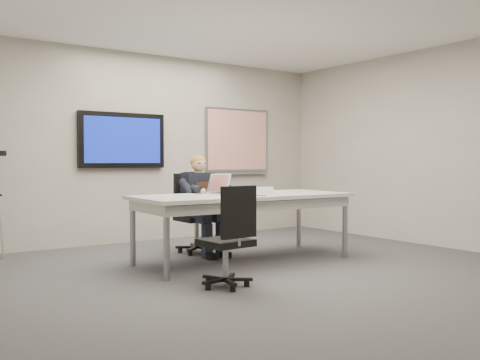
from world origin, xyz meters
TOP-DOWN VIEW (x-y plane):
  - floor at (0.00, 0.00)m, footprint 6.00×6.00m
  - ceiling at (0.00, 0.00)m, footprint 6.00×6.00m
  - wall_back at (0.00, 3.00)m, footprint 6.00×0.02m
  - wall_right at (3.00, 0.00)m, footprint 0.02×6.00m
  - conference_table at (0.12, 0.79)m, footprint 2.64×1.19m
  - tv_display at (-0.50, 2.95)m, footprint 1.30×0.09m
  - whiteboard at (1.55, 2.97)m, footprint 1.25×0.08m
  - office_chair_far at (-0.04, 1.67)m, footprint 0.50×0.50m
  - office_chair_near at (-0.78, -0.21)m, footprint 0.49×0.49m
  - seated_person at (-0.04, 1.43)m, footprint 0.39×0.68m
  - laptop at (-0.02, 1.01)m, footprint 0.39×0.38m
  - name_tent at (0.17, 0.50)m, footprint 0.26×0.15m
  - pen at (0.07, 0.39)m, footprint 0.06×0.12m

SIDE VIEW (x-z plane):
  - floor at x=0.00m, z-range -0.01..0.01m
  - office_chair_near at x=-0.78m, z-range -0.18..0.79m
  - office_chair_far at x=-0.04m, z-range -0.19..0.84m
  - seated_person at x=-0.04m, z-range -0.12..1.15m
  - conference_table at x=0.12m, z-range 0.31..1.11m
  - pen at x=0.07m, z-range 0.80..0.81m
  - name_tent at x=0.17m, z-range 0.80..0.90m
  - laptop at x=-0.02m, z-range 0.74..0.99m
  - wall_back at x=0.00m, z-range 0.00..2.80m
  - wall_right at x=3.00m, z-range 0.00..2.80m
  - tv_display at x=-0.50m, z-range 1.10..1.90m
  - whiteboard at x=1.55m, z-range 0.98..2.08m
  - ceiling at x=0.00m, z-range 2.79..2.81m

